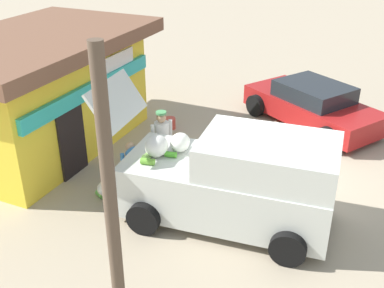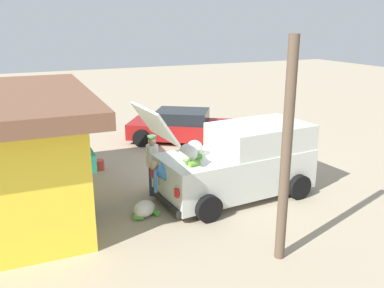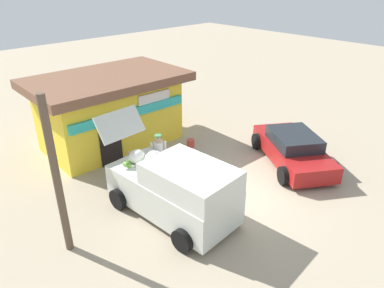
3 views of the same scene
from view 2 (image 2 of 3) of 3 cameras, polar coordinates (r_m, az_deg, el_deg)
ground_plane at (r=13.43m, az=3.30°, el=-3.40°), size 60.00×60.00×0.00m
storefront_bar at (r=10.81m, az=-23.85°, el=-1.05°), size 6.24×4.06×3.01m
delivery_van at (r=11.22m, az=6.74°, el=-2.42°), size 2.41×4.78×2.72m
parked_sedan at (r=16.26m, az=-1.36°, el=2.42°), size 3.73×4.41×1.25m
vendor_standing at (r=11.29m, az=-5.49°, el=-2.31°), size 0.50×0.47×1.66m
customer_bending at (r=10.32m, az=-3.27°, el=-5.00°), size 0.73×0.77×1.26m
unloaded_banana_pile at (r=10.26m, az=-6.66°, el=-9.01°), size 0.72×0.76×0.39m
paint_bucket at (r=13.58m, az=-12.73°, el=-2.83°), size 0.33×0.33×0.33m
utility_pole at (r=7.96m, az=12.90°, el=-1.38°), size 0.20×0.20×4.40m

